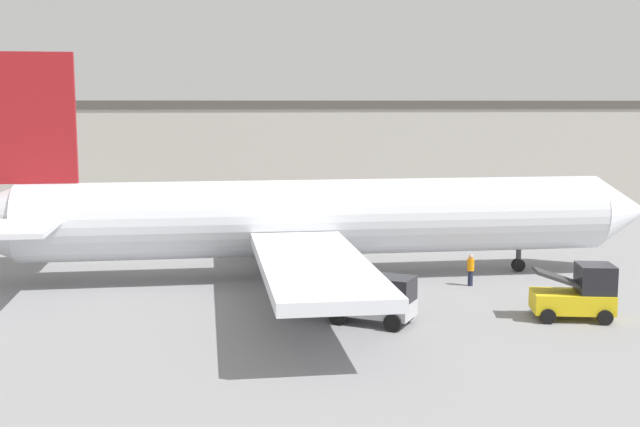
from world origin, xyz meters
The scene contains 6 objects.
ground_plane centered at (0.00, 0.00, 0.00)m, with size 400.00×400.00×0.00m, color gray.
terminal_building centered at (0.09, 31.33, 4.73)m, with size 96.16×11.72×9.44m.
airplane centered at (-0.97, 0.00, 3.18)m, with size 38.42×32.65×11.75m.
ground_crew_worker centered at (7.31, -3.06, 0.86)m, with size 0.36×0.36×1.62m.
baggage_tug centered at (1.17, -9.42, 0.98)m, with size 3.83×3.36×2.08m.
belt_loader_truck centered at (9.86, -9.82, 1.11)m, with size 3.67×2.69×2.40m.
Camera 1 is at (-5.99, -41.56, 9.26)m, focal length 45.00 mm.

